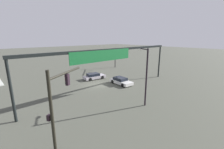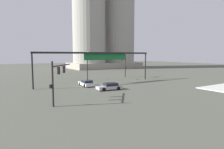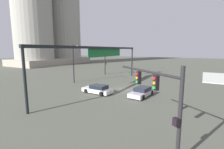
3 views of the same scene
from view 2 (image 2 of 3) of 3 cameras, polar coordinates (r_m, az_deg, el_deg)
The scene contains 8 objects.
ground_plane at distance 38.61m, azimuth -1.01°, elevation -3.40°, with size 224.99×224.99×0.00m, color #4A4C41.
traffic_signal_near_corner at distance 53.10m, azimuth 3.56°, elevation 3.36°, with size 4.00×2.48×6.26m.
traffic_signal_opposite_side at distance 25.61m, azimuth -15.52°, elevation -0.06°, with size 4.45×5.42×5.42m.
streetlamp_curved_arm at distance 47.62m, azimuth -7.19°, elevation 3.29°, with size 0.87×1.96×7.10m.
overhead_sign_gantry at distance 42.04m, azimuth -3.49°, elevation 5.25°, with size 26.94×0.43×6.72m.
highrise_twin_tower at distance 95.00m, azimuth -2.12°, elevation 19.68°, with size 32.60×16.40×58.63m.
sedan_car_approaching at distance 34.51m, azimuth -0.70°, elevation -3.53°, with size 4.63×2.37×1.21m.
sedan_car_waiting_far at distance 39.00m, azimuth -7.45°, elevation -2.50°, with size 2.18×4.53×1.21m.
Camera 2 is at (-19.68, -32.64, 6.17)m, focal length 31.39 mm.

